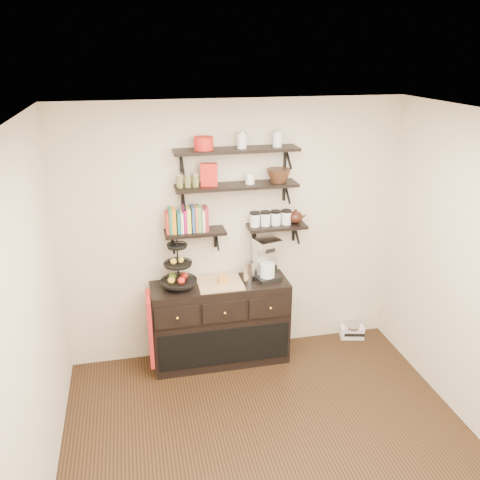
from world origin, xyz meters
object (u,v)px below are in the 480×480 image
fruit_stand (179,271)px  coffee_maker (266,259)px  sideboard (220,322)px  radio (352,331)px

fruit_stand → coffee_maker: (0.90, 0.03, 0.03)m
coffee_maker → fruit_stand: bearing=165.6°
sideboard → fruit_stand: 0.75m
sideboard → radio: sideboard is taller
radio → sideboard: bearing=-162.8°
coffee_maker → radio: 1.49m
fruit_stand → radio: size_ratio=1.82×
coffee_maker → radio: size_ratio=1.54×
coffee_maker → sideboard: bearing=167.5°
sideboard → coffee_maker: size_ratio=3.16×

